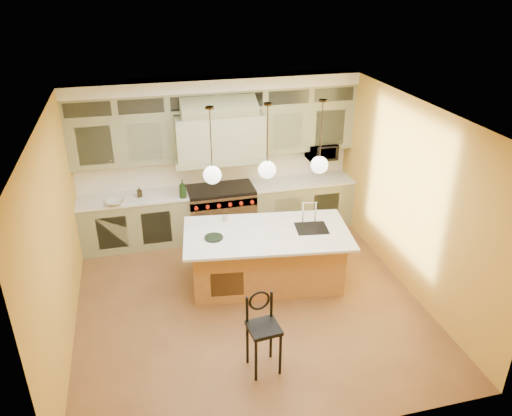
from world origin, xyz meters
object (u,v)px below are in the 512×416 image
object	(u,v)px
range	(221,211)
microwave	(321,151)
counter_stool	(263,329)
kitchen_island	(267,256)

from	to	relation	value
range	microwave	bearing A→B (deg)	3.12
counter_stool	range	bearing A→B (deg)	82.06
range	microwave	world-z (taller)	microwave
range	counter_stool	bearing A→B (deg)	-92.26
kitchen_island	microwave	distance (m)	2.57
counter_stool	microwave	distance (m)	4.27
range	microwave	xyz separation A→B (m)	(1.95, 0.11, 0.96)
range	counter_stool	distance (m)	3.52
kitchen_island	counter_stool	bearing A→B (deg)	-98.79
range	kitchen_island	bearing A→B (deg)	-76.57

